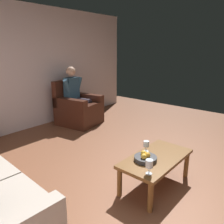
{
  "coord_description": "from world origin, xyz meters",
  "views": [
    {
      "loc": [
        2.54,
        1.23,
        1.7
      ],
      "look_at": [
        -0.34,
        -1.18,
        0.62
      ],
      "focal_mm": 36.0,
      "sensor_mm": 36.0,
      "label": 1
    }
  ],
  "objects": [
    {
      "name": "person_seated",
      "position": [
        -0.76,
        -2.58,
        0.69
      ],
      "size": [
        0.62,
        0.63,
        1.29
      ],
      "rotation": [
        0.0,
        0.0,
        0.16
      ],
      "color": "#32556D",
      "rests_on": "ground"
    },
    {
      "name": "ground_plane",
      "position": [
        0.0,
        0.0,
        0.0
      ],
      "size": [
        7.48,
        7.48,
        0.0
      ],
      "primitive_type": "plane",
      "color": "brown"
    },
    {
      "name": "wine_glass_near",
      "position": [
        0.21,
        -0.14,
        0.49
      ],
      "size": [
        0.07,
        0.07,
        0.15
      ],
      "color": "silver",
      "rests_on": "coffee_table"
    },
    {
      "name": "armchair",
      "position": [
        -0.76,
        -2.55,
        0.34
      ],
      "size": [
        0.92,
        0.97,
        0.99
      ],
      "rotation": [
        0.0,
        0.0,
        0.16
      ],
      "color": "#411F14",
      "rests_on": "ground"
    },
    {
      "name": "fruit_bowl",
      "position": [
        0.42,
        -0.02,
        0.43
      ],
      "size": [
        0.27,
        0.27,
        0.11
      ],
      "color": "#2E2E31",
      "rests_on": "coffee_table"
    },
    {
      "name": "wine_glass_far",
      "position": [
        0.65,
        0.17,
        0.51
      ],
      "size": [
        0.08,
        0.08,
        0.17
      ],
      "color": "silver",
      "rests_on": "coffee_table"
    },
    {
      "name": "coffee_table",
      "position": [
        0.26,
        0.04,
        0.34
      ],
      "size": [
        1.02,
        0.54,
        0.39
      ],
      "rotation": [
        0.0,
        0.0,
        -0.02
      ],
      "color": "brown",
      "rests_on": "ground"
    },
    {
      "name": "wall_back",
      "position": [
        0.0,
        -3.15,
        1.27
      ],
      "size": [
        5.77,
        0.06,
        2.55
      ],
      "primitive_type": "cube",
      "color": "silver",
      "rests_on": "ground"
    }
  ]
}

